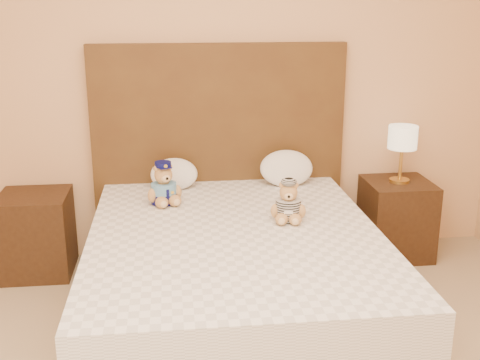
% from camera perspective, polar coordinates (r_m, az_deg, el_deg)
% --- Properties ---
extents(bed, '(1.60, 2.00, 0.55)m').
position_cam_1_polar(bed, '(3.44, -0.45, -9.15)').
color(bed, white).
rests_on(bed, ground).
extents(headboard, '(1.75, 0.08, 1.50)m').
position_cam_1_polar(headboard, '(4.23, -1.98, 2.67)').
color(headboard, '#503618').
rests_on(headboard, ground).
extents(nightstand_left, '(0.45, 0.45, 0.55)m').
position_cam_1_polar(nightstand_left, '(4.26, -18.73, -4.86)').
color(nightstand_left, '#362111').
rests_on(nightstand_left, ground).
extents(nightstand_right, '(0.45, 0.45, 0.55)m').
position_cam_1_polar(nightstand_right, '(4.45, 14.60, -3.55)').
color(nightstand_right, '#362111').
rests_on(nightstand_right, ground).
extents(lamp, '(0.20, 0.20, 0.40)m').
position_cam_1_polar(lamp, '(4.29, 15.16, 3.66)').
color(lamp, gold).
rests_on(lamp, nightstand_right).
extents(teddy_police, '(0.29, 0.29, 0.27)m').
position_cam_1_polar(teddy_police, '(3.76, -7.25, -0.30)').
color(teddy_police, '#BB8849').
rests_on(teddy_police, bed).
extents(teddy_prisoner, '(0.24, 0.23, 0.24)m').
position_cam_1_polar(teddy_prisoner, '(3.46, 4.61, -2.01)').
color(teddy_prisoner, '#BB8849').
rests_on(teddy_prisoner, bed).
extents(pillow_left, '(0.32, 0.20, 0.22)m').
position_cam_1_polar(pillow_left, '(4.06, -6.27, 0.69)').
color(pillow_left, white).
rests_on(pillow_left, bed).
extents(pillow_right, '(0.37, 0.24, 0.26)m').
position_cam_1_polar(pillow_right, '(4.13, 4.43, 1.28)').
color(pillow_right, white).
rests_on(pillow_right, bed).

